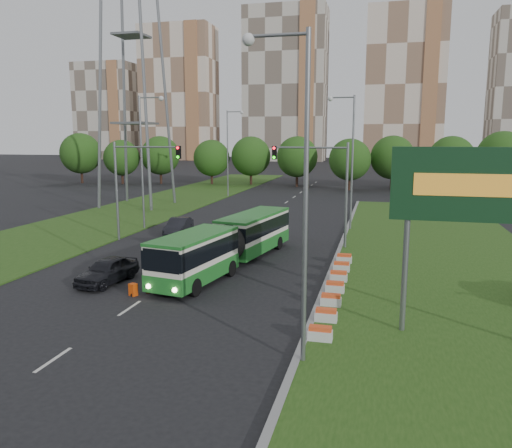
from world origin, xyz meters
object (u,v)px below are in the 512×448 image
(transmission_pylon, at_px, (131,17))
(car_left_near, at_px, (107,270))
(billboard, at_px, (467,193))
(shopping_trolley, at_px, (133,290))
(traffic_mast_median, at_px, (325,178))
(traffic_mast_left, at_px, (134,175))
(car_left_far, at_px, (179,226))
(pedestrian, at_px, (148,276))
(articulated_bus, at_px, (228,242))

(transmission_pylon, distance_m, car_left_near, 39.48)
(billboard, bearing_deg, shopping_trolley, 173.42)
(traffic_mast_median, xyz_separation_m, traffic_mast_left, (-15.16, -1.00, 0.00))
(car_left_far, height_order, pedestrian, pedestrian)
(transmission_pylon, xyz_separation_m, pedestrian, (16.76, -31.44, -21.07))
(billboard, bearing_deg, articulated_bus, 144.89)
(car_left_near, bearing_deg, articulated_bus, 50.71)
(traffic_mast_left, xyz_separation_m, pedestrian, (7.14, -12.44, -4.42))
(traffic_mast_median, xyz_separation_m, articulated_bus, (-5.45, -6.92, -3.77))
(traffic_mast_median, relative_size, car_left_far, 1.81)
(transmission_pylon, relative_size, pedestrian, 23.72)
(transmission_pylon, height_order, shopping_trolley, transmission_pylon)
(billboard, xyz_separation_m, traffic_mast_left, (-22.63, 15.00, -0.81))
(traffic_mast_median, bearing_deg, car_left_near, -132.03)
(articulated_bus, height_order, shopping_trolley, articulated_bus)
(billboard, distance_m, transmission_pylon, 49.47)
(transmission_pylon, bearing_deg, traffic_mast_median, -36.00)
(transmission_pylon, bearing_deg, traffic_mast_left, -63.14)
(transmission_pylon, bearing_deg, billboard, -46.52)
(pedestrian, relative_size, shopping_trolley, 2.78)
(billboard, distance_m, pedestrian, 16.55)
(traffic_mast_left, xyz_separation_m, shopping_trolley, (6.61, -13.16, -5.02))
(traffic_mast_left, height_order, pedestrian, traffic_mast_left)
(billboard, height_order, shopping_trolley, billboard)
(billboard, height_order, car_left_near, billboard)
(traffic_mast_median, relative_size, articulated_bus, 0.51)
(billboard, height_order, articulated_bus, billboard)
(transmission_pylon, relative_size, car_left_near, 9.99)
(traffic_mast_left, height_order, articulated_bus, traffic_mast_left)
(articulated_bus, relative_size, car_left_far, 3.54)
(traffic_mast_median, xyz_separation_m, transmission_pylon, (-24.78, 18.00, 16.65))
(traffic_mast_left, distance_m, transmission_pylon, 27.03)
(transmission_pylon, xyz_separation_m, car_left_far, (11.98, -15.82, -21.27))
(traffic_mast_median, distance_m, pedestrian, 16.27)
(shopping_trolley, bearing_deg, transmission_pylon, 136.43)
(car_left_near, xyz_separation_m, car_left_far, (-1.67, 14.52, -0.02))
(car_left_near, bearing_deg, pedestrian, -12.42)
(billboard, bearing_deg, pedestrian, 170.62)
(transmission_pylon, height_order, articulated_bus, transmission_pylon)
(traffic_mast_left, bearing_deg, articulated_bus, -31.38)
(traffic_mast_left, xyz_separation_m, transmission_pylon, (-9.62, 19.00, 16.65))
(articulated_bus, bearing_deg, traffic_mast_left, 158.28)
(traffic_mast_median, relative_size, traffic_mast_left, 1.00)
(car_left_far, relative_size, shopping_trolley, 6.65)
(pedestrian, xyz_separation_m, shopping_trolley, (-0.53, -0.71, -0.60))
(articulated_bus, height_order, car_left_far, articulated_bus)
(traffic_mast_median, bearing_deg, billboard, -64.97)
(articulated_bus, height_order, car_left_near, articulated_bus)
(pedestrian, bearing_deg, traffic_mast_median, -49.44)
(traffic_mast_left, distance_m, car_left_far, 6.08)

